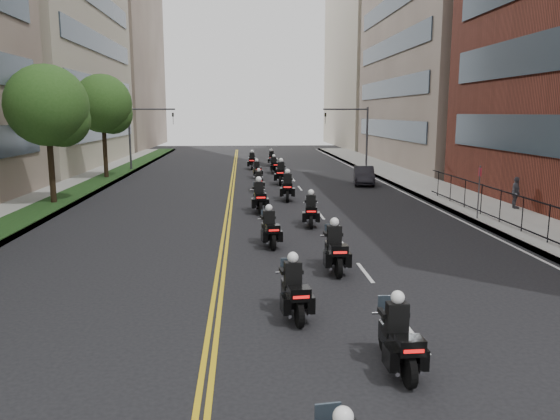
{
  "coord_description": "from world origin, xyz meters",
  "views": [
    {
      "loc": [
        -0.7,
        -6.72,
        5.07
      ],
      "look_at": [
        0.69,
        13.52,
        1.46
      ],
      "focal_mm": 35.0,
      "sensor_mm": 36.0,
      "label": 1
    }
  ],
  "objects_px": {
    "motorcycle_4": "(270,230)",
    "pedestrian_c": "(516,193)",
    "motorcycle_10": "(257,170)",
    "motorcycle_13": "(272,159)",
    "motorcycle_2": "(294,292)",
    "parked_sedan": "(364,175)",
    "motorcycle_1": "(398,340)",
    "motorcycle_7": "(288,188)",
    "motorcycle_6": "(259,198)",
    "motorcycle_8": "(259,182)",
    "motorcycle_5": "(311,212)",
    "motorcycle_3": "(335,250)",
    "motorcycle_9": "(281,174)",
    "motorcycle_12": "(252,162)",
    "motorcycle_11": "(274,166)"
  },
  "relations": [
    {
      "from": "motorcycle_4",
      "to": "pedestrian_c",
      "type": "xyz_separation_m",
      "value": [
        13.19,
        6.67,
        0.34
      ]
    },
    {
      "from": "motorcycle_10",
      "to": "pedestrian_c",
      "type": "height_order",
      "value": "pedestrian_c"
    },
    {
      "from": "motorcycle_10",
      "to": "motorcycle_13",
      "type": "relative_size",
      "value": 0.94
    },
    {
      "from": "motorcycle_2",
      "to": "parked_sedan",
      "type": "height_order",
      "value": "motorcycle_2"
    },
    {
      "from": "motorcycle_1",
      "to": "motorcycle_7",
      "type": "relative_size",
      "value": 0.88
    },
    {
      "from": "motorcycle_6",
      "to": "parked_sedan",
      "type": "height_order",
      "value": "motorcycle_6"
    },
    {
      "from": "motorcycle_2",
      "to": "motorcycle_13",
      "type": "xyz_separation_m",
      "value": [
        1.6,
        40.31,
        -0.01
      ]
    },
    {
      "from": "motorcycle_8",
      "to": "motorcycle_6",
      "type": "bearing_deg",
      "value": -92.26
    },
    {
      "from": "motorcycle_5",
      "to": "motorcycle_13",
      "type": "bearing_deg",
      "value": 96.38
    },
    {
      "from": "motorcycle_6",
      "to": "motorcycle_13",
      "type": "xyz_separation_m",
      "value": [
        2.02,
        25.52,
        -0.09
      ]
    },
    {
      "from": "motorcycle_3",
      "to": "motorcycle_4",
      "type": "xyz_separation_m",
      "value": [
        -1.94,
        3.56,
        -0.05
      ]
    },
    {
      "from": "pedestrian_c",
      "to": "parked_sedan",
      "type": "bearing_deg",
      "value": 35.12
    },
    {
      "from": "parked_sedan",
      "to": "pedestrian_c",
      "type": "xyz_separation_m",
      "value": [
        5.5,
        -11.29,
        0.33
      ]
    },
    {
      "from": "motorcycle_10",
      "to": "motorcycle_4",
      "type": "bearing_deg",
      "value": -97.48
    },
    {
      "from": "motorcycle_10",
      "to": "parked_sedan",
      "type": "distance_m",
      "value": 8.74
    },
    {
      "from": "motorcycle_1",
      "to": "motorcycle_3",
      "type": "relative_size",
      "value": 0.93
    },
    {
      "from": "motorcycle_6",
      "to": "motorcycle_10",
      "type": "distance_m",
      "value": 15.03
    },
    {
      "from": "motorcycle_7",
      "to": "motorcycle_9",
      "type": "relative_size",
      "value": 0.98
    },
    {
      "from": "motorcycle_1",
      "to": "motorcycle_12",
      "type": "height_order",
      "value": "motorcycle_12"
    },
    {
      "from": "motorcycle_5",
      "to": "motorcycle_8",
      "type": "relative_size",
      "value": 1.09
    },
    {
      "from": "motorcycle_7",
      "to": "motorcycle_13",
      "type": "height_order",
      "value": "motorcycle_7"
    },
    {
      "from": "parked_sedan",
      "to": "motorcycle_11",
      "type": "bearing_deg",
      "value": 137.44
    },
    {
      "from": "motorcycle_7",
      "to": "motorcycle_4",
      "type": "bearing_deg",
      "value": -93.2
    },
    {
      "from": "motorcycle_4",
      "to": "motorcycle_10",
      "type": "relative_size",
      "value": 1.05
    },
    {
      "from": "motorcycle_12",
      "to": "motorcycle_1",
      "type": "bearing_deg",
      "value": -84.57
    },
    {
      "from": "motorcycle_2",
      "to": "motorcycle_13",
      "type": "bearing_deg",
      "value": 82.03
    },
    {
      "from": "motorcycle_11",
      "to": "motorcycle_8",
      "type": "bearing_deg",
      "value": -105.77
    },
    {
      "from": "motorcycle_9",
      "to": "motorcycle_11",
      "type": "xyz_separation_m",
      "value": [
        -0.06,
        7.28,
        -0.11
      ]
    },
    {
      "from": "motorcycle_10",
      "to": "motorcycle_11",
      "type": "bearing_deg",
      "value": 58.34
    },
    {
      "from": "parked_sedan",
      "to": "motorcycle_6",
      "type": "bearing_deg",
      "value": -116.76
    },
    {
      "from": "motorcycle_4",
      "to": "motorcycle_12",
      "type": "relative_size",
      "value": 0.91
    },
    {
      "from": "motorcycle_5",
      "to": "motorcycle_7",
      "type": "height_order",
      "value": "motorcycle_7"
    },
    {
      "from": "motorcycle_2",
      "to": "motorcycle_11",
      "type": "bearing_deg",
      "value": 81.83
    },
    {
      "from": "motorcycle_12",
      "to": "motorcycle_5",
      "type": "bearing_deg",
      "value": -82.77
    },
    {
      "from": "motorcycle_1",
      "to": "motorcycle_3",
      "type": "distance_m",
      "value": 6.97
    },
    {
      "from": "motorcycle_8",
      "to": "pedestrian_c",
      "type": "distance_m",
      "value": 15.57
    },
    {
      "from": "motorcycle_4",
      "to": "pedestrian_c",
      "type": "distance_m",
      "value": 14.78
    },
    {
      "from": "motorcycle_2",
      "to": "motorcycle_5",
      "type": "bearing_deg",
      "value": 74.99
    },
    {
      "from": "motorcycle_2",
      "to": "motorcycle_8",
      "type": "bearing_deg",
      "value": 84.8
    },
    {
      "from": "motorcycle_2",
      "to": "motorcycle_9",
      "type": "height_order",
      "value": "motorcycle_9"
    },
    {
      "from": "motorcycle_7",
      "to": "motorcycle_13",
      "type": "bearing_deg",
      "value": 94.46
    },
    {
      "from": "motorcycle_10",
      "to": "motorcycle_12",
      "type": "xyz_separation_m",
      "value": [
        -0.26,
        7.0,
        0.09
      ]
    },
    {
      "from": "motorcycle_2",
      "to": "motorcycle_3",
      "type": "distance_m",
      "value": 4.27
    },
    {
      "from": "pedestrian_c",
      "to": "motorcycle_9",
      "type": "bearing_deg",
      "value": 53.34
    },
    {
      "from": "motorcycle_6",
      "to": "motorcycle_3",
      "type": "bearing_deg",
      "value": -82.59
    },
    {
      "from": "motorcycle_5",
      "to": "pedestrian_c",
      "type": "height_order",
      "value": "pedestrian_c"
    },
    {
      "from": "motorcycle_1",
      "to": "parked_sedan",
      "type": "height_order",
      "value": "motorcycle_1"
    },
    {
      "from": "motorcycle_4",
      "to": "motorcycle_5",
      "type": "relative_size",
      "value": 0.97
    },
    {
      "from": "motorcycle_8",
      "to": "motorcycle_10",
      "type": "bearing_deg",
      "value": 88.7
    },
    {
      "from": "motorcycle_4",
      "to": "motorcycle_8",
      "type": "bearing_deg",
      "value": 82.22
    }
  ]
}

